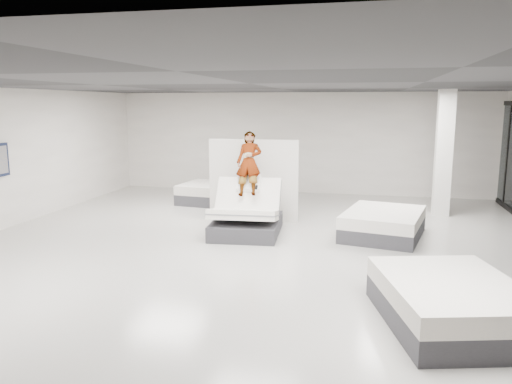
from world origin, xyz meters
TOP-DOWN VIEW (x-y plane):
  - room at (0.00, 0.00)m, footprint 14.00×14.04m
  - hero_bed at (-0.44, 1.53)m, footprint 1.58×2.01m
  - person at (-0.47, 1.87)m, footprint 0.68×1.56m
  - remote at (-0.22, 1.54)m, footprint 0.06×0.15m
  - divider_panel at (-0.59, 2.84)m, footprint 2.20×0.18m
  - flat_bed_right_far at (2.50, 1.97)m, footprint 1.92×2.31m
  - flat_bed_right_near at (3.24, -2.38)m, footprint 2.13×2.52m
  - flat_bed_left_far at (-2.06, 4.70)m, footprint 2.22×1.77m
  - column at (4.00, 4.50)m, footprint 0.40×0.40m

SIDE VIEW (x-z plane):
  - flat_bed_right_far at x=2.50m, z-range 0.00..0.56m
  - flat_bed_left_far at x=-2.06m, z-range 0.00..0.56m
  - flat_bed_right_near at x=3.24m, z-range 0.00..0.60m
  - hero_bed at x=-0.44m, z-range -0.26..1.02m
  - divider_panel at x=-0.59m, z-range 0.00..1.99m
  - remote at x=-0.22m, z-range 1.01..1.09m
  - person at x=-0.47m, z-range 0.67..1.77m
  - room at x=0.00m, z-range 0.00..3.20m
  - column at x=4.00m, z-range 0.00..3.20m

